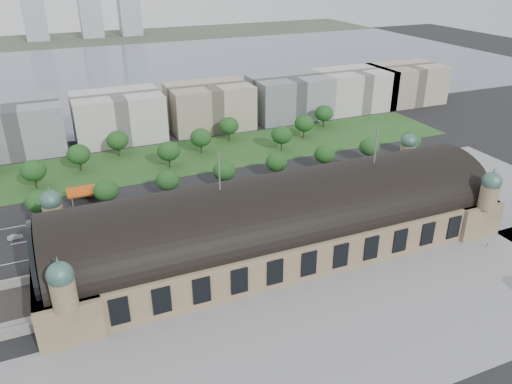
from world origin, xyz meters
name	(u,v)px	position (x,y,z in m)	size (l,w,h in m)	color
ground	(279,249)	(0.00, 0.00, 0.00)	(900.00, 900.00, 0.00)	black
station	(279,222)	(0.00, 0.00, 10.28)	(150.00, 48.40, 44.30)	#967E5D
plaza_south	(383,322)	(10.00, -44.00, 0.00)	(190.00, 48.00, 0.12)	gray
plaza_east	(507,196)	(103.00, 0.00, 0.00)	(56.00, 100.00, 0.12)	gray
road_slab	(189,211)	(-20.00, 38.00, 0.00)	(260.00, 26.00, 0.10)	black
grass_belt	(167,160)	(-15.00, 93.00, 0.00)	(300.00, 45.00, 0.10)	#275421
petrol_station	(88,191)	(-53.91, 65.28, 2.95)	(14.00, 13.00, 5.05)	#D14C0C
lake	(124,72)	(0.00, 298.00, 0.00)	(700.00, 320.00, 0.08)	slate
far_shore	(94,38)	(0.00, 498.00, 0.00)	(700.00, 120.00, 0.14)	#44513D
far_tower_left	(32,3)	(-60.00, 508.00, 40.00)	(24.00, 24.00, 80.00)	#9EA8B2
far_tower_right	(128,2)	(45.00, 508.00, 37.50)	(24.00, 24.00, 75.00)	#9EA8B2
office_2	(14,128)	(-80.00, 133.00, 12.00)	(45.00, 32.00, 24.00)	gray
office_3	(118,116)	(-30.00, 133.00, 12.00)	(45.00, 32.00, 24.00)	beige
office_4	(209,106)	(20.00, 133.00, 12.00)	(45.00, 32.00, 24.00)	tan
office_5	(289,97)	(70.00, 133.00, 12.00)	(45.00, 32.00, 24.00)	gray
office_6	(353,90)	(115.00, 133.00, 12.00)	(45.00, 32.00, 24.00)	beige
office_7	(405,84)	(155.00, 133.00, 12.00)	(45.00, 32.00, 24.00)	tan
tree_row_2	(39,201)	(-72.00, 53.00, 7.43)	(9.60, 9.60, 11.52)	#2D2116
tree_row_3	(106,190)	(-48.00, 53.00, 7.43)	(9.60, 9.60, 11.52)	#2D2116
tree_row_4	(168,180)	(-24.00, 53.00, 7.43)	(9.60, 9.60, 11.52)	#2D2116
tree_row_5	(224,171)	(0.00, 53.00, 7.43)	(9.60, 9.60, 11.52)	#2D2116
tree_row_6	(276,162)	(24.00, 53.00, 7.43)	(9.60, 9.60, 11.52)	#2D2116
tree_row_7	(325,154)	(48.00, 53.00, 7.43)	(9.60, 9.60, 11.52)	#2D2116
tree_row_8	(369,147)	(72.00, 53.00, 7.43)	(9.60, 9.60, 11.52)	#2D2116
tree_row_9	(411,140)	(96.00, 53.00, 7.43)	(9.60, 9.60, 11.52)	#2D2116
tree_belt_3	(33,171)	(-73.00, 83.00, 8.05)	(10.40, 10.40, 12.48)	#2D2116
tree_belt_4	(79,154)	(-54.00, 95.00, 8.05)	(10.40, 10.40, 12.48)	#2D2116
tree_belt_5	(117,140)	(-35.00, 107.00, 8.05)	(10.40, 10.40, 12.48)	#2D2116
tree_belt_6	(169,151)	(-16.00, 83.00, 8.05)	(10.40, 10.40, 12.48)	#2D2116
tree_belt_7	(201,138)	(3.00, 95.00, 8.05)	(10.40, 10.40, 12.48)	#2D2116
tree_belt_8	(229,126)	(22.00, 107.00, 8.05)	(10.40, 10.40, 12.48)	#2D2116
tree_belt_9	(282,135)	(41.00, 83.00, 8.05)	(10.40, 10.40, 12.48)	#2D2116
tree_belt_10	(304,123)	(60.00, 95.00, 8.05)	(10.40, 10.40, 12.48)	#2D2116
tree_belt_11	(324,113)	(79.00, 107.00, 8.05)	(10.40, 10.40, 12.48)	#2D2116
traffic_car_1	(15,237)	(-81.00, 41.42, 0.83)	(1.75, 5.01, 1.65)	#969A9F
traffic_car_2	(39,250)	(-73.78, 29.49, 0.76)	(2.51, 5.45, 1.51)	black
traffic_car_3	(200,196)	(-12.76, 47.22, 0.79)	(2.22, 5.47, 1.59)	maroon
traffic_car_4	(257,205)	(5.38, 30.71, 0.73)	(1.72, 4.28, 1.46)	#191742
traffic_car_5	(293,183)	(27.73, 44.24, 0.73)	(1.54, 4.43, 1.46)	#505457
traffic_car_6	(420,173)	(84.42, 31.12, 0.76)	(2.51, 5.44, 1.51)	#BDBDBF
parked_car_0	(110,249)	(-52.07, 21.00, 0.77)	(1.63, 4.67, 1.54)	black
parked_car_1	(126,240)	(-46.00, 24.51, 0.68)	(2.27, 4.93, 1.37)	maroon
parked_car_2	(145,242)	(-40.56, 21.00, 0.64)	(1.79, 4.41, 1.28)	#1A1640
parked_car_3	(97,249)	(-56.07, 22.24, 0.77)	(1.82, 4.53, 1.54)	#52555A
parked_car_4	(112,245)	(-50.98, 22.85, 0.83)	(1.75, 5.02, 1.65)	silver
parked_car_5	(179,234)	(-28.54, 21.00, 0.82)	(2.73, 5.93, 1.65)	gray
parked_car_6	(164,237)	(-33.76, 21.00, 0.81)	(2.27, 5.59, 1.62)	black
bus_west	(190,217)	(-21.94, 30.19, 1.79)	(3.01, 12.85, 3.58)	#AE301B
bus_mid	(298,195)	(23.23, 30.82, 1.88)	(3.16, 13.51, 3.76)	#BFB2AF
bus_east	(268,206)	(8.34, 27.00, 1.49)	(2.50, 10.67, 2.97)	silver
pedestrian_0	(487,246)	(64.25, -27.00, 0.81)	(0.79, 0.46, 1.63)	gray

